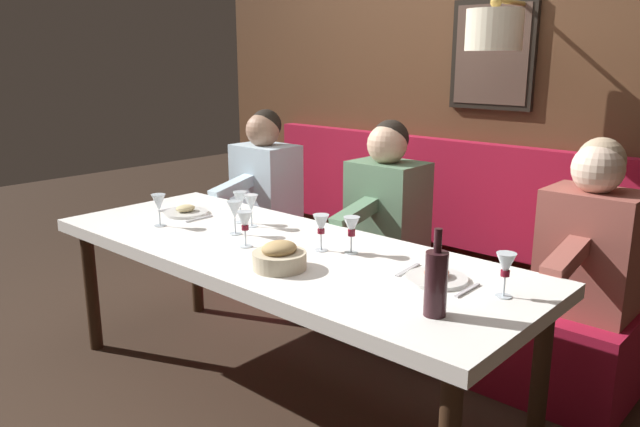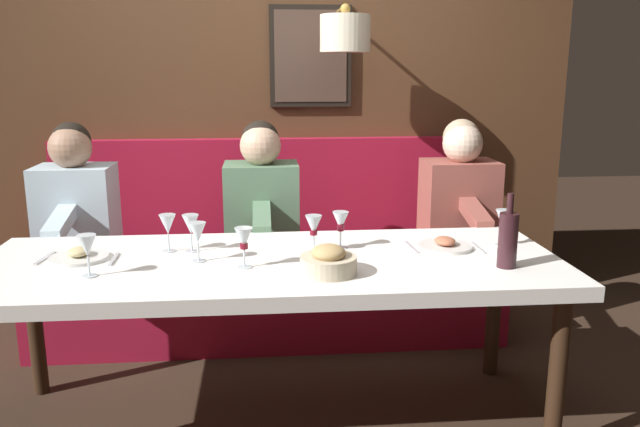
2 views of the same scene
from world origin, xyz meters
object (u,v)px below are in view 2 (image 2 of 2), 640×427
diner_near (262,199)px  wine_glass_0 (503,220)px  wine_glass_1 (197,234)px  wine_bottle (508,239)px  wine_glass_7 (168,225)px  dining_table (272,274)px  wine_glass_3 (314,227)px  diner_middle (75,202)px  wine_glass_6 (87,247)px  wine_glass_4 (341,223)px  diner_nearest (459,195)px  bread_bowl (328,262)px  wine_glass_2 (244,240)px  wine_glass_5 (191,225)px

diner_near → wine_glass_0: diner_near is taller
wine_glass_1 → wine_bottle: 1.25m
wine_glass_7 → dining_table: bearing=-109.7°
wine_glass_7 → wine_glass_3: bearing=-96.7°
wine_glass_0 → wine_glass_3: same height
diner_middle → wine_glass_0: diner_middle is taller
wine_glass_1 → wine_glass_6: size_ratio=1.00×
wine_glass_6 → wine_glass_7: size_ratio=1.00×
wine_glass_4 → wine_glass_6: (-0.30, 1.00, 0.00)m
wine_glass_3 → wine_bottle: bearing=-109.9°
diner_nearest → bread_bowl: 1.38m
diner_nearest → wine_glass_1: 1.63m
diner_nearest → wine_bottle: size_ratio=2.64×
wine_glass_0 → bread_bowl: 0.88m
wine_glass_7 → diner_nearest: bearing=-64.4°
wine_glass_1 → wine_glass_3: bearing=-79.9°
diner_near → wine_bottle: bearing=-137.7°
diner_near → diner_middle: 0.99m
wine_glass_0 → wine_glass_4: (0.03, 0.72, -0.00)m
diner_middle → wine_bottle: (-1.07, -1.96, 0.04)m
wine_glass_7 → wine_bottle: bearing=-104.1°
bread_bowl → wine_glass_4: bearing=-14.3°
dining_table → diner_middle: 1.36m
wine_glass_0 → wine_bottle: bearing=162.2°
wine_glass_2 → wine_glass_3: (0.19, -0.29, 0.00)m
wine_glass_7 → wine_bottle: 1.42m
wine_glass_3 → diner_nearest: bearing=-48.0°
diner_near → wine_glass_7: 0.83m
wine_glass_0 → wine_glass_3: size_ratio=1.00×
wine_glass_0 → wine_glass_1: bearing=95.1°
wine_glass_4 → wine_glass_7: 0.75m
diner_nearest → wine_glass_7: diner_nearest is taller
diner_nearest → diner_near: size_ratio=1.00×
wine_glass_1 → wine_glass_2: (-0.10, -0.19, -0.00)m
wine_glass_0 → wine_glass_4: same height
wine_glass_4 → wine_glass_2: bearing=120.7°
diner_nearest → diner_near: same height
dining_table → wine_glass_7: bearing=70.3°
dining_table → wine_glass_1: bearing=90.3°
diner_near → wine_glass_4: bearing=-154.9°
wine_glass_4 → dining_table: bearing=115.2°
wine_glass_2 → wine_glass_1: bearing=62.2°
wine_glass_1 → wine_bottle: size_ratio=0.55×
diner_near → wine_glass_2: diner_near is taller
wine_glass_0 → wine_glass_2: (-0.22, 1.14, -0.00)m
diner_nearest → diner_near: bearing=90.0°
diner_middle → wine_glass_1: diner_middle is taller
diner_nearest → wine_bottle: diner_nearest is taller
dining_table → wine_glass_5: size_ratio=14.69×
wine_glass_4 → wine_glass_5: (0.00, 0.65, 0.00)m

